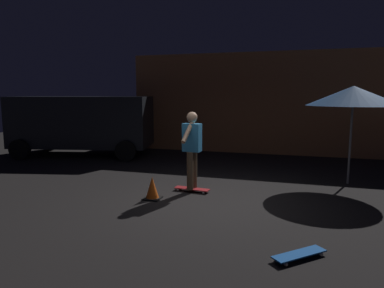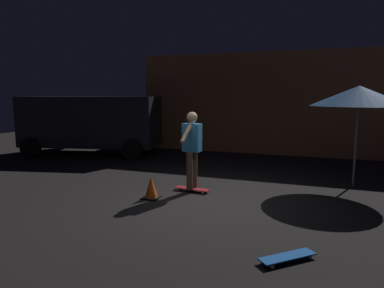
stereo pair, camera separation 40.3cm
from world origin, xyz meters
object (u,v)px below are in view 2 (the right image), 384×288
Objects in this scene: skateboard_ridden at (192,189)px; traffic_cone at (151,188)px; parked_van at (92,121)px; patio_umbrella at (359,96)px; skateboard_spare at (287,257)px; skater at (192,145)px.

traffic_cone is (-0.61, -0.76, 0.16)m from skateboard_ridden.
patio_umbrella is at bearing -10.92° from parked_van.
parked_van is at bearing 136.86° from traffic_cone.
skateboard_spare is (7.20, -5.91, -1.11)m from parked_van.
traffic_cone reaches higher than skateboard_ridden.
skater is (-2.24, 2.59, 0.98)m from skateboard_spare.
traffic_cone is at bearing -43.14° from parked_van.
skateboard_ridden is at bearing -116.57° from skater.
skateboard_spare is 0.42× the size of skater.
skater is 3.63× the size of traffic_cone.
parked_van reaches higher than skateboard_ridden.
parked_van is 6.98× the size of skateboard_spare.
traffic_cone is at bearing 147.20° from skateboard_spare.
parked_van is 10.67× the size of traffic_cone.
skater reaches higher than skateboard_ridden.
patio_umbrella is 3.91m from skater.
skateboard_ridden is at bearing 130.79° from skateboard_spare.
traffic_cone is (4.35, -4.07, -0.95)m from parked_van.
skater is at bearing -33.77° from parked_van.
patio_umbrella is 5.03m from traffic_cone.
skater is (4.96, -3.32, -0.12)m from parked_van.
parked_van is at bearing 140.61° from skateboard_spare.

